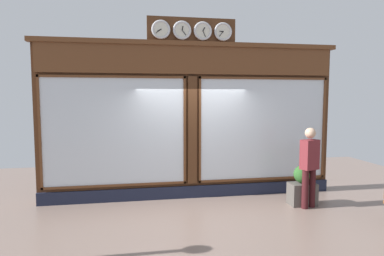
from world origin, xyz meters
name	(u,v)px	position (x,y,z in m)	size (l,w,h in m)	color
ground_plane	(225,252)	(0.00, 2.80, 0.00)	(14.00, 14.00, 0.00)	#7A665B
shop_facade	(191,120)	(0.00, -0.13, 1.80)	(6.89, 0.42, 4.08)	#4C2B16
pedestrian	(309,164)	(-2.28, 1.14, 0.93)	(0.41, 0.33, 1.69)	#3A1316
planter_box	(302,194)	(-2.25, 0.94, 0.24)	(0.56, 0.36, 0.48)	#4C4742
planter_shrub	(303,174)	(-2.25, 0.94, 0.67)	(0.39, 0.39, 0.39)	#285623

